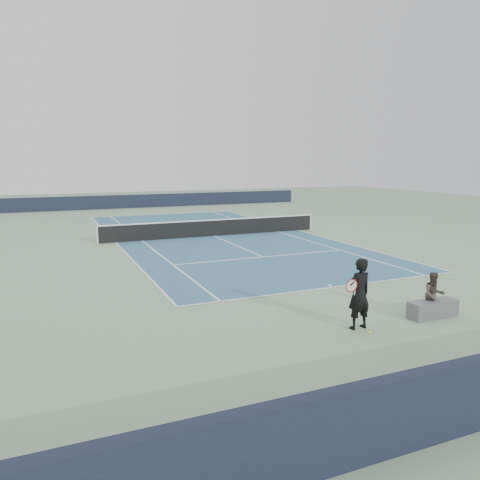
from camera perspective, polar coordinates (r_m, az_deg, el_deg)
name	(u,v)px	position (r m, az deg, el deg)	size (l,w,h in m)	color
ground	(214,236)	(26.71, -3.21, 0.48)	(80.00, 80.00, 0.00)	gray
court_surface	(214,236)	(26.71, -3.21, 0.49)	(10.97, 23.77, 0.01)	#345F7C
tennis_net	(214,227)	(26.64, -3.22, 1.55)	(12.90, 0.10, 1.07)	silver
windscreen_far	(147,201)	(43.77, -11.28, 4.70)	(30.00, 0.25, 1.20)	black
tennis_player	(359,294)	(12.35, 14.31, -6.36)	(0.81, 0.54, 1.85)	black
tennis_ball	(370,332)	(12.32, 15.51, -10.80)	(0.07, 0.07, 0.07)	yellow
spectator_bench	(433,301)	(13.99, 22.49, -6.93)	(1.53, 0.95, 1.26)	#59595E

